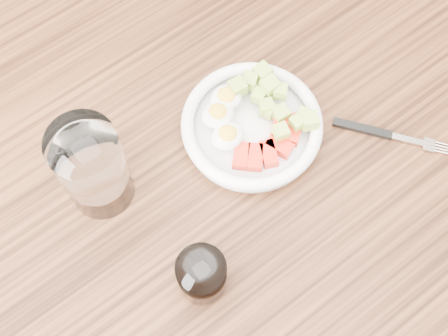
{
  "coord_description": "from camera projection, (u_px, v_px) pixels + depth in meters",
  "views": [
    {
      "loc": [
        -0.2,
        -0.24,
        1.56
      ],
      "look_at": [
        -0.01,
        0.01,
        0.8
      ],
      "focal_mm": 50.0,
      "sensor_mm": 36.0,
      "label": 1
    }
  ],
  "objects": [
    {
      "name": "coffee_glass",
      "position": [
        202.0,
        275.0,
        0.76
      ],
      "size": [
        0.06,
        0.06,
        0.07
      ],
      "color": "white",
      "rests_on": "dining_table"
    },
    {
      "name": "water_glass",
      "position": [
        93.0,
        168.0,
        0.77
      ],
      "size": [
        0.09,
        0.09,
        0.15
      ],
      "primitive_type": "cylinder",
      "color": "white",
      "rests_on": "dining_table"
    },
    {
      "name": "bowl",
      "position": [
        251.0,
        124.0,
        0.86
      ],
      "size": [
        0.2,
        0.2,
        0.05
      ],
      "color": "white",
      "rests_on": "dining_table"
    },
    {
      "name": "dining_table",
      "position": [
        233.0,
        202.0,
        0.94
      ],
      "size": [
        1.5,
        0.9,
        0.77
      ],
      "color": "brown",
      "rests_on": "ground"
    },
    {
      "name": "ground",
      "position": [
        230.0,
        292.0,
        1.56
      ],
      "size": [
        4.0,
        4.0,
        0.0
      ],
      "primitive_type": "plane",
      "color": "brown",
      "rests_on": "ground"
    },
    {
      "name": "fork",
      "position": [
        379.0,
        133.0,
        0.87
      ],
      "size": [
        0.12,
        0.15,
        0.01
      ],
      "color": "black",
      "rests_on": "dining_table"
    }
  ]
}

